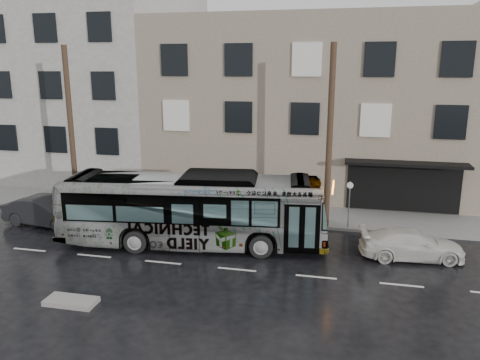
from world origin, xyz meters
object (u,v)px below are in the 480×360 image
object	(u,v)px
dark_sedan	(46,211)
white_sedan	(411,244)
sign_post	(349,205)
utility_pole_front	(330,138)
utility_pole_rear	(71,130)
bus	(193,210)

from	to	relation	value
dark_sedan	white_sedan	bearing A→B (deg)	-83.83
sign_post	white_sedan	bearing A→B (deg)	-48.64
utility_pole_front	utility_pole_rear	world-z (taller)	same
utility_pole_rear	sign_post	bearing A→B (deg)	0.00
white_sedan	dark_sedan	world-z (taller)	dark_sedan
sign_post	bus	bearing A→B (deg)	-153.01
bus	utility_pole_front	bearing A→B (deg)	-65.81
bus	white_sedan	bearing A→B (deg)	-93.66
utility_pole_front	white_sedan	bearing A→B (deg)	-38.73
utility_pole_front	white_sedan	distance (m)	6.26
utility_pole_front	sign_post	xyz separation A→B (m)	(1.10, 0.00, -3.30)
utility_pole_front	utility_pole_rear	xyz separation A→B (m)	(-14.00, 0.00, 0.00)
utility_pole_rear	dark_sedan	distance (m)	4.71
sign_post	bus	world-z (taller)	bus
utility_pole_rear	utility_pole_front	bearing A→B (deg)	0.00
utility_pole_front	white_sedan	world-z (taller)	utility_pole_front
utility_pole_front	sign_post	bearing A→B (deg)	0.00
utility_pole_front	utility_pole_rear	bearing A→B (deg)	180.00
white_sedan	dark_sedan	size ratio (longest dim) A/B	0.96
utility_pole_rear	white_sedan	distance (m)	18.44
utility_pole_rear	bus	xyz separation A→B (m)	(8.11, -3.56, -2.96)
utility_pole_rear	dark_sedan	world-z (taller)	utility_pole_rear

